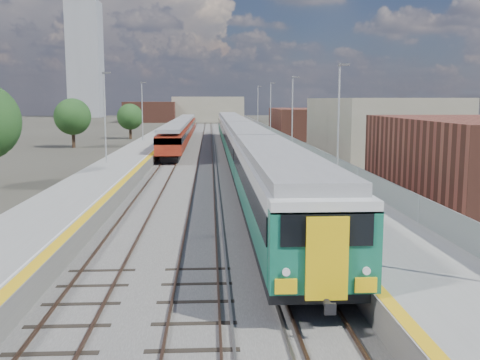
{
  "coord_description": "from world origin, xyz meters",
  "views": [
    {
      "loc": [
        -1.51,
        -13.18,
        6.28
      ],
      "look_at": [
        -0.0,
        15.08,
        2.2
      ],
      "focal_mm": 42.0,
      "sensor_mm": 36.0,
      "label": 1
    }
  ],
  "objects": [
    {
      "name": "ground",
      "position": [
        0.0,
        50.0,
        0.0
      ],
      "size": [
        320.0,
        320.0,
        0.0
      ],
      "primitive_type": "plane",
      "color": "#47443A",
      "rests_on": "ground"
    },
    {
      "name": "tracks",
      "position": [
        -1.65,
        54.18,
        0.11
      ],
      "size": [
        8.96,
        160.0,
        0.17
      ],
      "color": "#4C3323",
      "rests_on": "ground"
    },
    {
      "name": "red_train",
      "position": [
        -5.5,
        66.43,
        1.97
      ],
      "size": [
        2.64,
        53.54,
        3.33
      ],
      "color": "black",
      "rests_on": "ground"
    },
    {
      "name": "buildings",
      "position": [
        -18.12,
        138.6,
        10.7
      ],
      "size": [
        72.0,
        185.5,
        40.0
      ],
      "color": "brown",
      "rests_on": "ground"
    },
    {
      "name": "ballast_bed",
      "position": [
        -2.25,
        52.5,
        0.03
      ],
      "size": [
        10.5,
        155.0,
        0.06
      ],
      "primitive_type": "cube",
      "color": "#565451",
      "rests_on": "ground"
    },
    {
      "name": "tree_d",
      "position": [
        20.43,
        57.38,
        3.79
      ],
      "size": [
        4.45,
        4.45,
        6.03
      ],
      "color": "#382619",
      "rests_on": "ground"
    },
    {
      "name": "tree_c",
      "position": [
        -14.21,
        77.32,
        3.52
      ],
      "size": [
        4.13,
        4.13,
        5.6
      ],
      "color": "#382619",
      "rests_on": "ground"
    },
    {
      "name": "platform_left",
      "position": [
        -9.05,
        52.49,
        0.52
      ],
      "size": [
        4.3,
        155.0,
        8.52
      ],
      "color": "slate",
      "rests_on": "ground"
    },
    {
      "name": "green_train",
      "position": [
        1.5,
        43.33,
        2.37
      ],
      "size": [
        3.05,
        84.93,
        3.36
      ],
      "color": "black",
      "rests_on": "ground"
    },
    {
      "name": "tree_b",
      "position": [
        -19.33,
        61.08,
        4.04
      ],
      "size": [
        4.73,
        4.73,
        6.42
      ],
      "color": "#382619",
      "rests_on": "ground"
    },
    {
      "name": "platform_right",
      "position": [
        5.28,
        52.49,
        0.54
      ],
      "size": [
        4.7,
        155.0,
        8.52
      ],
      "color": "slate",
      "rests_on": "ground"
    }
  ]
}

